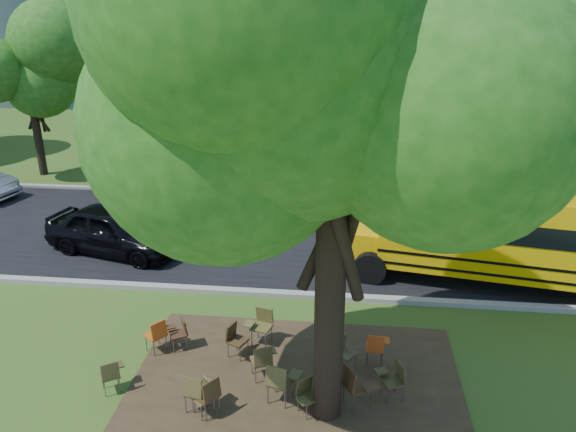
# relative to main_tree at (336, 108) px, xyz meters

# --- Properties ---
(ground) EXTENTS (160.00, 160.00, 0.00)m
(ground) POSITION_rel_main_tree_xyz_m (-1.69, 1.50, -6.06)
(ground) COLOR #35561A
(ground) RESTS_ON ground
(dirt_patch) EXTENTS (7.00, 4.50, 0.03)m
(dirt_patch) POSITION_rel_main_tree_xyz_m (-0.69, 1.00, -6.04)
(dirt_patch) COLOR #382819
(dirt_patch) RESTS_ON ground
(asphalt_road) EXTENTS (80.00, 8.00, 0.04)m
(asphalt_road) POSITION_rel_main_tree_xyz_m (-1.69, 8.50, -6.04)
(asphalt_road) COLOR black
(asphalt_road) RESTS_ON ground
(kerb_near) EXTENTS (80.00, 0.25, 0.14)m
(kerb_near) POSITION_rel_main_tree_xyz_m (-1.69, 4.50, -5.99)
(kerb_near) COLOR gray
(kerb_near) RESTS_ON ground
(kerb_far) EXTENTS (80.00, 0.25, 0.14)m
(kerb_far) POSITION_rel_main_tree_xyz_m (-1.69, 12.60, -5.99)
(kerb_far) COLOR gray
(kerb_far) RESTS_ON ground
(bg_tree_0) EXTENTS (5.20, 5.20, 7.18)m
(bg_tree_0) POSITION_rel_main_tree_xyz_m (-13.69, 14.50, -1.49)
(bg_tree_0) COLOR black
(bg_tree_0) RESTS_ON ground
(bg_tree_2) EXTENTS (4.80, 4.80, 6.62)m
(bg_tree_2) POSITION_rel_main_tree_xyz_m (-6.69, 17.50, -1.85)
(bg_tree_2) COLOR black
(bg_tree_2) RESTS_ON ground
(bg_tree_3) EXTENTS (5.60, 5.60, 7.84)m
(bg_tree_3) POSITION_rel_main_tree_xyz_m (6.31, 15.50, -1.03)
(bg_tree_3) COLOR black
(bg_tree_3) RESTS_ON ground
(main_tree) EXTENTS (7.20, 7.20, 9.67)m
(main_tree) POSITION_rel_main_tree_xyz_m (0.00, 0.00, 0.00)
(main_tree) COLOR black
(main_tree) RESTS_ON ground
(school_bus) EXTENTS (11.88, 4.35, 2.85)m
(school_bus) POSITION_rel_main_tree_xyz_m (6.40, 5.79, -4.41)
(school_bus) COLOR #E4AB07
(school_bus) RESTS_ON ground
(chair_0) EXTENTS (0.52, 0.64, 0.77)m
(chair_0) POSITION_rel_main_tree_xyz_m (-4.46, 0.16, -5.58)
(chair_0) COLOR #443E1D
(chair_0) RESTS_ON ground
(chair_1) EXTENTS (0.65, 0.52, 0.89)m
(chair_1) POSITION_rel_main_tree_xyz_m (-2.54, -0.25, -5.51)
(chair_1) COLOR brown
(chair_1) RESTS_ON ground
(chair_2) EXTENTS (0.59, 0.75, 0.88)m
(chair_2) POSITION_rel_main_tree_xyz_m (-2.28, -0.30, -5.52)
(chair_2) COLOR #402D17
(chair_2) RESTS_ON ground
(chair_3) EXTENTS (0.66, 0.52, 0.77)m
(chair_3) POSITION_rel_main_tree_xyz_m (-2.39, -0.26, -5.58)
(chair_3) COLOR brown
(chair_3) RESTS_ON ground
(chair_4) EXTENTS (0.75, 0.58, 0.96)m
(chair_4) POSITION_rel_main_tree_xyz_m (-0.94, 0.17, -5.46)
(chair_4) COLOR #4E4622
(chair_4) RESTS_ON ground
(chair_5) EXTENTS (0.52, 0.65, 0.77)m
(chair_5) POSITION_rel_main_tree_xyz_m (-0.40, -0.04, -5.58)
(chair_5) COLOR #48431F
(chair_5) RESTS_ON ground
(chair_6) EXTENTS (0.66, 0.57, 0.84)m
(chair_6) POSITION_rel_main_tree_xyz_m (1.34, 0.61, -5.54)
(chair_6) COLOR #443C1D
(chair_6) RESTS_ON ground
(chair_7) EXTENTS (0.79, 0.64, 0.96)m
(chair_7) POSITION_rel_main_tree_xyz_m (0.55, 0.20, -5.46)
(chair_7) COLOR #412C17
(chair_7) RESTS_ON ground
(chair_8) EXTENTS (0.57, 0.72, 0.84)m
(chair_8) POSITION_rel_main_tree_xyz_m (-3.96, 1.64, -5.54)
(chair_8) COLOR #CD5215
(chair_8) RESTS_ON ground
(chair_9) EXTENTS (0.64, 0.53, 0.78)m
(chair_9) POSITION_rel_main_tree_xyz_m (-3.50, 1.83, -5.58)
(chair_9) COLOR #3E2616
(chair_9) RESTS_ON ground
(chair_10) EXTENTS (0.53, 0.67, 0.83)m
(chair_10) POSITION_rel_main_tree_xyz_m (-2.15, 1.63, -5.55)
(chair_10) COLOR #412C17
(chair_10) RESTS_ON ground
(chair_11) EXTENTS (0.60, 0.69, 0.87)m
(chair_11) POSITION_rel_main_tree_xyz_m (-1.40, 0.90, -5.52)
(chair_11) COLOR brown
(chair_11) RESTS_ON ground
(chair_12) EXTENTS (0.53, 0.68, 0.79)m
(chair_12) POSITION_rel_main_tree_xyz_m (0.31, 1.44, -5.57)
(chair_12) COLOR #4D4221
(chair_12) RESTS_ON ground
(chair_13) EXTENTS (0.53, 0.47, 0.81)m
(chair_13) POSITION_rel_main_tree_xyz_m (1.02, 1.69, -5.56)
(chair_13) COLOR #BC4914
(chair_13) RESTS_ON ground
(chair_14) EXTENTS (0.70, 0.55, 0.91)m
(chair_14) POSITION_rel_main_tree_xyz_m (-1.64, 2.24, -5.50)
(chair_14) COLOR brown
(chair_14) RESTS_ON ground
(black_car) EXTENTS (4.79, 2.88, 1.53)m
(black_car) POSITION_rel_main_tree_xyz_m (-7.07, 6.78, -5.29)
(black_car) COLOR black
(black_car) RESTS_ON ground
(bg_car_red) EXTENTS (5.50, 4.08, 1.39)m
(bg_car_red) POSITION_rel_main_tree_xyz_m (-7.88, 12.30, -5.36)
(bg_car_red) COLOR maroon
(bg_car_red) RESTS_ON ground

